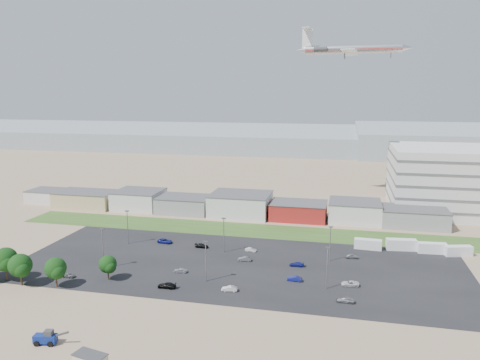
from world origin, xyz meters
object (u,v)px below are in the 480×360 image
(parked_car_9, at_px, (165,241))
(parked_car_4, at_px, (180,271))
(parked_car_3, at_px, (167,285))
(parked_car_12, at_px, (297,264))
(parked_car_13, at_px, (229,289))
(parked_car_1, at_px, (295,279))
(parked_car_8, at_px, (352,256))
(parked_car_0, at_px, (350,283))
(parked_car_11, at_px, (251,250))
(telehandler, at_px, (45,337))
(parked_car_2, at_px, (345,300))
(parked_car_10, at_px, (68,275))
(box_trailer_a, at_px, (368,244))
(airliner, at_px, (353,49))
(parked_car_6, at_px, (202,246))
(parked_car_7, at_px, (245,259))

(parked_car_9, bearing_deg, parked_car_4, -141.72)
(parked_car_3, bearing_deg, parked_car_12, 126.66)
(parked_car_13, bearing_deg, parked_car_1, 116.35)
(parked_car_8, xyz_separation_m, parked_car_9, (-56.15, 1.07, 0.04))
(parked_car_0, bearing_deg, parked_car_11, -129.40)
(parked_car_1, distance_m, parked_car_4, 29.33)
(telehandler, bearing_deg, parked_car_4, 62.85)
(parked_car_4, relative_size, parked_car_8, 0.92)
(parked_car_2, bearing_deg, parked_car_10, -85.64)
(telehandler, distance_m, parked_car_2, 61.68)
(parked_car_8, distance_m, parked_car_13, 40.33)
(parked_car_9, height_order, parked_car_11, parked_car_9)
(parked_car_8, bearing_deg, parked_car_1, 142.54)
(telehandler, xyz_separation_m, parked_car_4, (12.28, 38.46, -0.83))
(box_trailer_a, xyz_separation_m, parked_car_2, (-6.27, -38.33, -0.82))
(parked_car_2, relative_size, parked_car_11, 1.17)
(telehandler, bearing_deg, parked_car_9, 81.15)
(parked_car_2, distance_m, parked_car_11, 39.29)
(box_trailer_a, bearing_deg, parked_car_1, -118.97)
(airliner, bearing_deg, parked_car_0, -85.76)
(airliner, xyz_separation_m, parked_car_1, (-12.11, -92.19, -62.37))
(airliner, xyz_separation_m, parked_car_2, (0.16, -101.67, -62.32))
(parked_car_8, distance_m, parked_car_10, 75.85)
(telehandler, xyz_separation_m, parked_car_9, (-0.63, 60.20, -0.73))
(box_trailer_a, bearing_deg, airliner, 99.54)
(airliner, bearing_deg, parked_car_4, -110.46)
(parked_car_1, relative_size, parked_car_11, 1.13)
(parked_car_0, xyz_separation_m, parked_car_4, (-42.63, -1.16, -0.05))
(box_trailer_a, xyz_separation_m, parked_car_9, (-60.75, -8.19, -0.83))
(airliner, xyz_separation_m, parked_car_3, (-41.24, -103.11, -62.33))
(parked_car_11, bearing_deg, parked_car_3, 158.61)
(telehandler, bearing_deg, parked_car_11, 56.00)
(box_trailer_a, bearing_deg, parked_car_8, -112.66)
(parked_car_9, distance_m, parked_car_12, 42.99)
(parked_car_2, xyz_separation_m, parked_car_9, (-54.49, 30.14, -0.01))
(parked_car_10, bearing_deg, parked_car_12, -64.72)
(parked_car_0, height_order, parked_car_6, parked_car_6)
(parked_car_1, xyz_separation_m, parked_car_3, (-29.13, -10.92, 0.04))
(parked_car_10, distance_m, parked_car_13, 41.66)
(parked_car_10, distance_m, parked_car_12, 58.88)
(airliner, distance_m, parked_car_13, 122.01)
(parked_car_11, distance_m, parked_car_13, 28.26)
(parked_car_7, xyz_separation_m, parked_car_12, (14.44, -0.78, -0.04))
(airliner, relative_size, parked_car_10, 11.98)
(parked_car_1, distance_m, parked_car_2, 15.51)
(parked_car_2, relative_size, parked_car_8, 1.08)
(box_trailer_a, distance_m, parked_car_1, 34.30)
(airliner, bearing_deg, parked_car_9, -123.73)
(parked_car_0, bearing_deg, parked_car_13, -76.77)
(box_trailer_a, relative_size, parked_car_10, 2.03)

